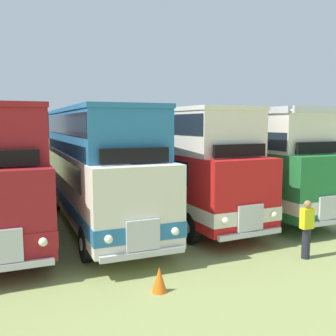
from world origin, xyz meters
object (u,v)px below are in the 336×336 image
object	(u,v)px
bus_third_in_row	(96,162)
bus_fifth_in_row	(242,158)
bus_fourth_in_row	(175,159)
bus_second_in_row	(0,164)
cone_near_end	(159,280)
marshal_person	(306,229)

from	to	relation	value
bus_third_in_row	bus_fifth_in_row	distance (m)	6.71
bus_third_in_row	bus_fourth_in_row	bearing A→B (deg)	0.60
bus_second_in_row	bus_fifth_in_row	distance (m)	10.07
bus_second_in_row	bus_fourth_in_row	size ratio (longest dim) A/B	1.10
cone_near_end	marshal_person	bearing A→B (deg)	5.17
bus_second_in_row	marshal_person	size ratio (longest dim) A/B	6.44
bus_fourth_in_row	bus_fifth_in_row	bearing A→B (deg)	2.45
bus_fifth_in_row	cone_near_end	world-z (taller)	bus_fifth_in_row
bus_second_in_row	bus_fifth_in_row	size ratio (longest dim) A/B	1.10
bus_third_in_row	cone_near_end	distance (m)	6.86
bus_fifth_in_row	marshal_person	distance (m)	6.69
bus_fourth_in_row	marshal_person	world-z (taller)	bus_fourth_in_row
marshal_person	bus_third_in_row	bearing A→B (deg)	128.45
bus_second_in_row	bus_third_in_row	distance (m)	3.40
bus_fourth_in_row	cone_near_end	bearing A→B (deg)	-116.83
bus_second_in_row	marshal_person	distance (m)	10.64
bus_third_in_row	cone_near_end	bearing A→B (deg)	-89.63
bus_fourth_in_row	cone_near_end	world-z (taller)	bus_fourth_in_row
bus_third_in_row	bus_fifth_in_row	xyz separation A→B (m)	(6.71, 0.18, -0.12)
bus_third_in_row	cone_near_end	xyz separation A→B (m)	(0.04, -6.51, -2.17)
bus_second_in_row	bus_third_in_row	world-z (taller)	same
marshal_person	cone_near_end	bearing A→B (deg)	-174.83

